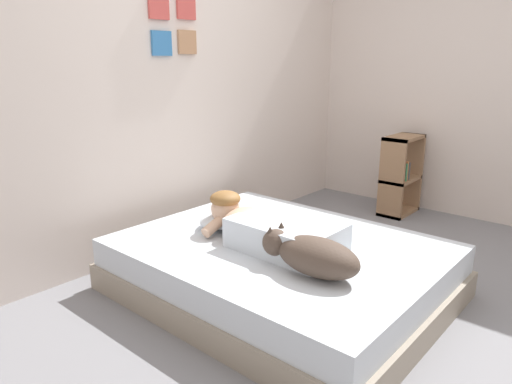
{
  "coord_description": "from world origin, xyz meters",
  "views": [
    {
      "loc": [
        -2.32,
        -1.19,
        1.42
      ],
      "look_at": [
        -0.08,
        0.75,
        0.59
      ],
      "focal_mm": 32.77,
      "sensor_mm": 36.0,
      "label": 1
    }
  ],
  "objects_px": {
    "pillow": "(232,216)",
    "coffee_cup": "(271,216)",
    "bed": "(280,268)",
    "dog": "(312,255)",
    "person_lying": "(268,228)",
    "cell_phone": "(291,241)",
    "bookshelf": "(400,175)"
  },
  "relations": [
    {
      "from": "coffee_cup",
      "to": "cell_phone",
      "type": "xyz_separation_m",
      "value": [
        -0.23,
        -0.34,
        -0.03
      ]
    },
    {
      "from": "person_lying",
      "to": "dog",
      "type": "bearing_deg",
      "value": -110.46
    },
    {
      "from": "person_lying",
      "to": "pillow",
      "type": "bearing_deg",
      "value": 74.48
    },
    {
      "from": "dog",
      "to": "coffee_cup",
      "type": "height_order",
      "value": "dog"
    },
    {
      "from": "coffee_cup",
      "to": "person_lying",
      "type": "bearing_deg",
      "value": -143.33
    },
    {
      "from": "coffee_cup",
      "to": "pillow",
      "type": "bearing_deg",
      "value": 144.28
    },
    {
      "from": "bookshelf",
      "to": "dog",
      "type": "bearing_deg",
      "value": -166.95
    },
    {
      "from": "pillow",
      "to": "coffee_cup",
      "type": "xyz_separation_m",
      "value": [
        0.23,
        -0.16,
        -0.02
      ]
    },
    {
      "from": "bed",
      "to": "dog",
      "type": "xyz_separation_m",
      "value": [
        -0.23,
        -0.39,
        0.28
      ]
    },
    {
      "from": "coffee_cup",
      "to": "bookshelf",
      "type": "bearing_deg",
      "value": -5.63
    },
    {
      "from": "person_lying",
      "to": "bed",
      "type": "bearing_deg",
      "value": -32.4
    },
    {
      "from": "pillow",
      "to": "bookshelf",
      "type": "height_order",
      "value": "bookshelf"
    },
    {
      "from": "bed",
      "to": "dog",
      "type": "height_order",
      "value": "dog"
    },
    {
      "from": "pillow",
      "to": "cell_phone",
      "type": "height_order",
      "value": "pillow"
    },
    {
      "from": "bookshelf",
      "to": "cell_phone",
      "type": "bearing_deg",
      "value": -174.94
    },
    {
      "from": "bed",
      "to": "pillow",
      "type": "bearing_deg",
      "value": 84.34
    },
    {
      "from": "pillow",
      "to": "dog",
      "type": "relative_size",
      "value": 0.9
    },
    {
      "from": "person_lying",
      "to": "coffee_cup",
      "type": "relative_size",
      "value": 7.36
    },
    {
      "from": "bed",
      "to": "pillow",
      "type": "relative_size",
      "value": 3.69
    },
    {
      "from": "cell_phone",
      "to": "bookshelf",
      "type": "distance_m",
      "value": 1.96
    },
    {
      "from": "cell_phone",
      "to": "bookshelf",
      "type": "xyz_separation_m",
      "value": [
        1.96,
        0.17,
        0.04
      ]
    },
    {
      "from": "dog",
      "to": "cell_phone",
      "type": "distance_m",
      "value": 0.45
    },
    {
      "from": "dog",
      "to": "person_lying",
      "type": "bearing_deg",
      "value": 69.54
    },
    {
      "from": "dog",
      "to": "coffee_cup",
      "type": "bearing_deg",
      "value": 53.79
    },
    {
      "from": "bed",
      "to": "coffee_cup",
      "type": "xyz_separation_m",
      "value": [
        0.27,
        0.3,
        0.21
      ]
    },
    {
      "from": "dog",
      "to": "cell_phone",
      "type": "bearing_deg",
      "value": 51.18
    },
    {
      "from": "bed",
      "to": "dog",
      "type": "relative_size",
      "value": 3.34
    },
    {
      "from": "bed",
      "to": "cell_phone",
      "type": "height_order",
      "value": "cell_phone"
    },
    {
      "from": "bed",
      "to": "cell_phone",
      "type": "relative_size",
      "value": 13.72
    },
    {
      "from": "pillow",
      "to": "dog",
      "type": "xyz_separation_m",
      "value": [
        -0.28,
        -0.85,
        0.05
      ]
    },
    {
      "from": "bed",
      "to": "cell_phone",
      "type": "bearing_deg",
      "value": -44.65
    },
    {
      "from": "coffee_cup",
      "to": "bookshelf",
      "type": "relative_size",
      "value": 0.17
    }
  ]
}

